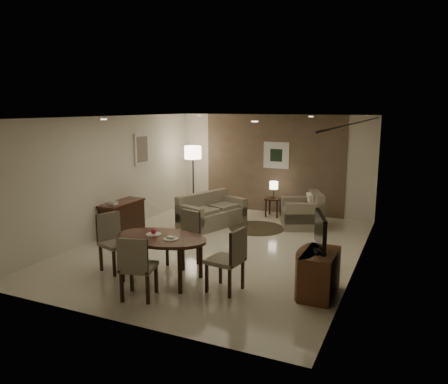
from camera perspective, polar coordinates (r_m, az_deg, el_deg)
The scene contains 31 objects.
room_shell at distance 9.26m, azimuth 0.51°, elevation 1.43°, with size 5.50×7.00×2.70m.
taupe_accent at distance 12.11m, azimuth 6.41°, elevation 3.65°, with size 3.96×0.03×2.70m, color brown.
curtain_wall at distance 8.17m, azimuth 16.80°, elevation -0.56°, with size 0.08×6.70×2.58m, color beige, non-canonical shape.
curtain_rod at distance 8.02m, azimuth 17.33°, elevation 8.72°, with size 0.03×0.03×6.80m, color black.
art_back_frame at distance 12.03m, azimuth 6.85°, elevation 4.79°, with size 0.72×0.03×0.72m, color silver.
art_back_canvas at distance 12.02m, azimuth 6.83°, elevation 4.79°, with size 0.34×0.01×0.34m, color black.
art_left_frame at distance 11.22m, azimuth -10.68°, elevation 5.51°, with size 0.03×0.60×0.80m, color silver.
art_left_canvas at distance 11.21m, azimuth -10.62°, elevation 5.51°, with size 0.01×0.46×0.64m, color gray.
downlight_nl at distance 7.98m, azimuth -15.44°, elevation 9.13°, with size 0.10×0.10×0.01m, color white.
downlight_nr at distance 6.56m, azimuth 4.03°, elevation 9.16°, with size 0.10×0.10×0.01m, color white.
downlight_fl at distance 11.00m, azimuth -3.28°, elevation 9.94°, with size 0.10×0.10×0.01m, color white.
downlight_fr at distance 10.02m, azimuth 11.29°, elevation 9.63°, with size 0.10×0.10×0.01m, color white.
console_desk at distance 10.38m, azimuth -13.13°, elevation -3.31°, with size 0.48×1.20×0.75m, color #422315, non-canonical shape.
telephone at distance 10.05m, azimuth -14.27°, elevation -1.34°, with size 0.20×0.14×0.09m, color white, non-canonical shape.
tv_cabinet at distance 7.06m, azimuth 12.40°, elevation -10.39°, with size 0.48×0.90×0.70m, color brown, non-canonical shape.
flat_tv at distance 6.85m, azimuth 12.47°, elevation -5.14°, with size 0.06×0.88×0.60m, color black, non-canonical shape.
dining_table at distance 7.54m, azimuth -8.14°, elevation -8.59°, with size 1.62×1.01×0.76m, color #422315, non-canonical shape.
chair_near at distance 6.88m, azimuth -11.08°, elevation -9.49°, with size 0.49×0.49×1.02m, color gray, non-canonical shape.
chair_far at distance 8.14m, azimuth -5.47°, elevation -6.13°, with size 0.48×0.48×1.00m, color gray, non-canonical shape.
chair_left at distance 8.06m, azimuth -13.84°, elevation -6.48°, with size 0.50×0.50×1.03m, color gray, non-canonical shape.
chair_right at distance 6.99m, azimuth 0.12°, elevation -8.79°, with size 0.51×0.51×1.05m, color gray, non-canonical shape.
plate_a at distance 7.55m, azimuth -9.17°, elevation -5.48°, with size 0.26×0.26×0.02m, color white.
plate_b at distance 7.26m, azimuth -6.96°, elevation -6.09°, with size 0.26×0.26×0.02m, color white.
fruit_apple at distance 7.53m, azimuth -9.19°, elevation -5.10°, with size 0.09×0.09×0.09m, color #BF153F.
napkin at distance 7.26m, azimuth -6.96°, elevation -5.92°, with size 0.12×0.08×0.03m, color white.
round_rug at distance 10.66m, azimuth 4.28°, elevation -4.71°, with size 1.34×1.34×0.01m, color #453826.
sofa at distance 10.77m, azimuth -1.56°, elevation -2.37°, with size 0.84×1.68×0.79m, color gray, non-canonical shape.
armchair at distance 10.82m, azimuth 10.11°, elevation -2.29°, with size 0.97×0.92×0.86m, color gray, non-canonical shape.
side_table at distance 11.79m, azimuth 6.46°, elevation -1.98°, with size 0.39×0.39×0.50m, color black, non-canonical shape.
table_lamp at distance 11.69m, azimuth 6.51°, elevation 0.40°, with size 0.22×0.22×0.50m, color #FFEAC1, non-canonical shape.
floor_lamp at distance 12.24m, azimuth -4.04°, elevation 1.73°, with size 0.46×0.46×1.84m, color #FFE5B7, non-canonical shape.
Camera 1 is at (3.67, -7.95, 2.90)m, focal length 35.00 mm.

